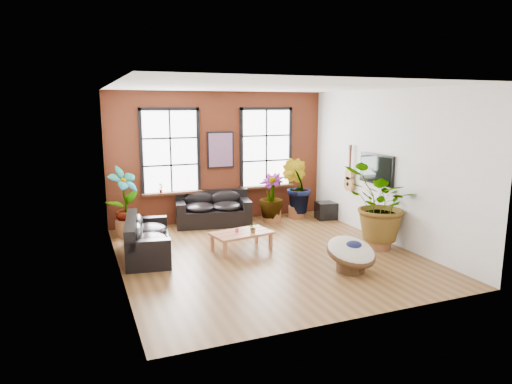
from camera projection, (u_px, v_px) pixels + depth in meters
room at (264, 173)px, 9.55m from camera, size 6.04×6.54×3.54m
sofa_back at (213, 210)px, 12.13m from camera, size 2.08×1.27×0.89m
sofa_left at (145, 239)px, 9.57m from camera, size 1.15×2.17×0.82m
coffee_table at (241, 234)px, 9.94m from camera, size 1.40×0.95×0.50m
papasan_chair at (351, 253)px, 8.67m from camera, size 1.10×1.11×0.71m
poster at (221, 150)px, 12.28m from camera, size 0.74×0.06×0.98m
tv_wall_unit at (368, 172)px, 11.06m from camera, size 0.13×1.86×1.20m
media_box at (327, 210)px, 12.75m from camera, size 0.64×0.56×0.47m
pot_back_left at (127, 228)px, 11.14m from camera, size 0.68×0.68×0.39m
pot_back_right at (297, 212)px, 12.89m from camera, size 0.53×0.53×0.34m
pot_right_wall at (379, 240)px, 10.11m from camera, size 0.62×0.62×0.37m
pot_mid at (272, 216)px, 12.42m from camera, size 0.61×0.61×0.35m
floor_plant_back_left at (124, 198)px, 11.01m from camera, size 0.99×0.93×1.55m
floor_plant_back_right at (296, 186)px, 12.78m from camera, size 1.04×1.07×1.51m
floor_plant_right_wall at (380, 204)px, 9.95m from camera, size 1.87×1.74×1.70m
floor_plant_mid at (271, 196)px, 12.30m from camera, size 0.94×0.94×1.19m
table_plant at (253, 228)px, 9.87m from camera, size 0.25×0.24×0.22m
sill_plant_left at (161, 188)px, 11.80m from camera, size 0.17×0.17×0.27m
sill_plant_right at (278, 180)px, 13.02m from camera, size 0.19×0.19×0.27m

